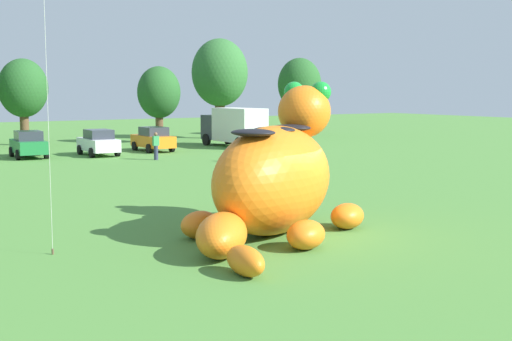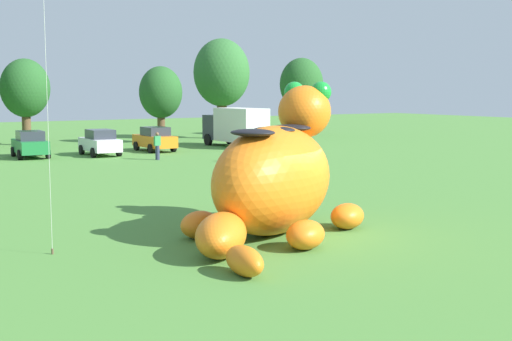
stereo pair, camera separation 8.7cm
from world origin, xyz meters
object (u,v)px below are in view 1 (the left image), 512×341
(giant_inflatable_creature, at_px, (274,178))
(box_truck, at_px, (234,126))
(car_orange, at_px, (153,139))
(spectator_near_inflatable, at_px, (250,148))
(car_green, at_px, (28,144))
(spectator_by_cars, at_px, (156,146))
(car_white, at_px, (98,142))

(giant_inflatable_creature, xyz_separation_m, box_truck, (15.27, 28.07, -0.07))
(box_truck, bearing_deg, car_orange, -178.67)
(spectator_near_inflatable, bearing_deg, car_green, 136.25)
(car_orange, xyz_separation_m, box_truck, (6.74, 0.16, 0.74))
(box_truck, xyz_separation_m, spectator_by_cars, (-9.10, -5.85, -0.75))
(giant_inflatable_creature, distance_m, spectator_near_inflatable, 20.68)
(giant_inflatable_creature, bearing_deg, spectator_near_inflatable, 60.08)
(car_green, xyz_separation_m, spectator_by_cars, (6.28, -5.66, -0.01))
(car_white, xyz_separation_m, box_truck, (11.10, 1.15, 0.74))
(giant_inflatable_creature, relative_size, car_orange, 1.85)
(car_orange, xyz_separation_m, spectator_by_cars, (-2.36, -5.69, -0.01))
(giant_inflatable_creature, relative_size, car_green, 1.80)
(car_green, relative_size, car_orange, 1.03)
(car_orange, distance_m, spectator_near_inflatable, 10.16)
(car_white, distance_m, spectator_near_inflatable, 10.91)
(car_white, distance_m, box_truck, 11.18)
(box_truck, height_order, spectator_by_cars, box_truck)
(car_white, bearing_deg, giant_inflatable_creature, -98.80)
(car_white, xyz_separation_m, car_orange, (4.35, 0.99, 0.00))
(spectator_by_cars, bearing_deg, car_white, 113.02)
(car_orange, bearing_deg, box_truck, 1.33)
(car_orange, relative_size, box_truck, 0.64)
(spectator_by_cars, bearing_deg, car_orange, 67.51)
(giant_inflatable_creature, height_order, box_truck, giant_inflatable_creature)
(car_white, bearing_deg, car_green, 167.41)
(spectator_near_inflatable, relative_size, spectator_by_cars, 1.00)
(car_green, xyz_separation_m, box_truck, (15.37, 0.19, 0.74))
(car_green, xyz_separation_m, spectator_near_inflatable, (10.41, -9.97, -0.01))
(box_truck, bearing_deg, spectator_near_inflatable, -116.02)
(car_white, bearing_deg, spectator_near_inflatable, -55.76)
(car_white, distance_m, spectator_by_cars, 5.11)
(car_white, height_order, box_truck, box_truck)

